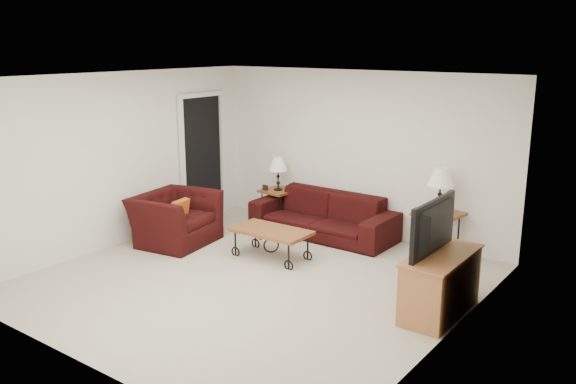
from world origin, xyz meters
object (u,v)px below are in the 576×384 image
(lamp_left, at_px, (278,174))
(lamp_right, at_px, (440,191))
(sofa, at_px, (323,215))
(armchair, at_px, (175,219))
(side_table_left, at_px, (278,206))
(side_table_right, at_px, (437,234))
(coffee_table, at_px, (271,244))
(backpack, at_px, (438,252))
(tv_stand, at_px, (440,284))
(television, at_px, (442,228))

(lamp_left, relative_size, lamp_right, 0.87)
(sofa, bearing_deg, lamp_left, 169.80)
(lamp_left, height_order, armchair, lamp_left)
(side_table_left, relative_size, armchair, 0.48)
(side_table_right, bearing_deg, armchair, -152.21)
(side_table_left, bearing_deg, coffee_table, -55.88)
(side_table_right, xyz_separation_m, backpack, (0.20, -0.44, -0.09))
(tv_stand, bearing_deg, side_table_left, 153.95)
(lamp_left, xyz_separation_m, television, (3.52, -1.73, 0.17))
(lamp_right, xyz_separation_m, backpack, (0.20, -0.44, -0.72))
(television, height_order, backpack, television)
(lamp_left, bearing_deg, lamp_right, 0.00)
(side_table_left, bearing_deg, television, -26.18)
(side_table_left, distance_m, lamp_right, 2.85)
(lamp_left, bearing_deg, television, -26.18)
(side_table_right, bearing_deg, lamp_right, 0.00)
(armchair, relative_size, tv_stand, 0.99)
(tv_stand, distance_m, television, 0.64)
(side_table_right, distance_m, backpack, 0.49)
(tv_stand, relative_size, television, 1.12)
(lamp_right, height_order, coffee_table, lamp_right)
(sofa, xyz_separation_m, armchair, (-1.57, -1.58, 0.04))
(lamp_left, distance_m, lamp_right, 2.78)
(sofa, bearing_deg, side_table_right, 5.80)
(sofa, distance_m, armchair, 2.23)
(lamp_right, bearing_deg, backpack, -65.59)
(tv_stand, bearing_deg, lamp_left, 153.95)
(side_table_left, distance_m, tv_stand, 3.94)
(lamp_left, relative_size, coffee_table, 0.50)
(armchair, bearing_deg, lamp_left, -26.72)
(sofa, xyz_separation_m, side_table_left, (-1.00, 0.18, -0.06))
(coffee_table, height_order, television, television)
(tv_stand, height_order, backpack, tv_stand)
(armchair, bearing_deg, side_table_left, -26.72)
(sofa, xyz_separation_m, television, (2.52, -1.55, 0.65))
(armchair, height_order, television, television)
(television, distance_m, backpack, 1.59)
(sofa, relative_size, lamp_left, 4.17)
(side_table_left, xyz_separation_m, television, (3.52, -1.73, 0.71))
(side_table_right, distance_m, lamp_right, 0.62)
(side_table_left, xyz_separation_m, armchair, (-0.57, -1.76, 0.10))
(lamp_right, bearing_deg, coffee_table, -141.51)
(tv_stand, height_order, television, television)
(coffee_table, bearing_deg, backpack, 26.33)
(lamp_right, bearing_deg, side_table_right, 0.00)
(sofa, height_order, lamp_left, lamp_left)
(sofa, bearing_deg, backpack, -7.56)
(side_table_left, bearing_deg, backpack, -8.45)
(coffee_table, height_order, tv_stand, tv_stand)
(armchair, bearing_deg, television, -98.46)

